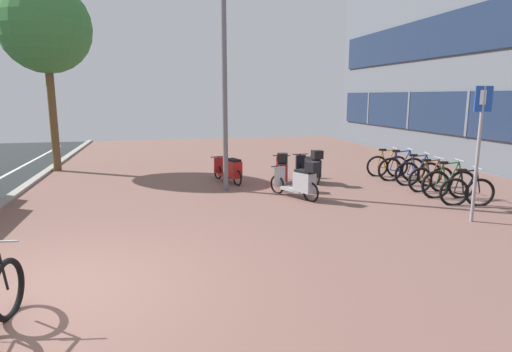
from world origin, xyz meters
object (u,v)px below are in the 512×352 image
bicycle_rack_04 (402,169)px  bicycle_rack_03 (418,174)px  scooter_near (230,170)px  parking_sign (479,140)px  scooter_far (311,167)px  bicycle_rack_02 (431,179)px  bicycle_rack_00 (467,192)px  scooter_mid (282,170)px  street_tree (45,28)px  bicycle_rack_05 (387,166)px  lamp_post (224,63)px  scooter_extra (300,181)px  bicycle_rack_01 (449,184)px

bicycle_rack_04 → bicycle_rack_03: bearing=-84.7°
scooter_near → parking_sign: 6.70m
scooter_far → bicycle_rack_02: bearing=-36.1°
bicycle_rack_00 → scooter_far: 4.36m
bicycle_rack_00 → scooter_mid: size_ratio=0.70×
parking_sign → scooter_far: bearing=111.3°
bicycle_rack_04 → scooter_far: (-2.77, 0.47, 0.10)m
scooter_far → street_tree: size_ratio=0.29×
bicycle_rack_05 → parking_sign: size_ratio=0.48×
lamp_post → street_tree: 6.93m
bicycle_rack_05 → lamp_post: bearing=-171.1°
bicycle_rack_00 → scooter_near: bearing=142.0°
scooter_near → scooter_extra: bearing=-60.1°
bicycle_rack_01 → scooter_far: 3.85m
bicycle_rack_03 → scooter_extra: size_ratio=0.85×
bicycle_rack_00 → bicycle_rack_04: (0.16, 3.02, 0.02)m
bicycle_rack_00 → scooter_extra: size_ratio=0.80×
bicycle_rack_04 → scooter_extra: size_ratio=0.92×
bicycle_rack_05 → scooter_extra: (-3.75, -2.25, 0.12)m
bicycle_rack_04 → bicycle_rack_05: (-0.04, 0.76, -0.02)m
scooter_mid → street_tree: street_tree is taller
bicycle_rack_05 → scooter_extra: size_ratio=0.84×
scooter_mid → parking_sign: (2.85, -4.19, 1.22)m
bicycle_rack_00 → scooter_mid: bearing=140.2°
bicycle_rack_00 → bicycle_rack_04: 3.03m
bicycle_rack_03 → street_tree: size_ratio=0.21×
scooter_near → bicycle_rack_02: bearing=-25.1°
bicycle_rack_05 → scooter_near: bicycle_rack_05 is taller
bicycle_rack_02 → scooter_mid: bearing=157.9°
bicycle_rack_02 → bicycle_rack_01: bearing=-91.4°
scooter_near → lamp_post: lamp_post is taller
scooter_extra → lamp_post: (-1.65, 1.40, 2.95)m
parking_sign → bicycle_rack_05: bearing=79.5°
bicycle_rack_04 → bicycle_rack_01: bearing=-91.8°
bicycle_rack_01 → street_tree: 13.19m
bicycle_rack_04 → scooter_far: bearing=170.4°
bicycle_rack_05 → street_tree: 12.00m
bicycle_rack_01 → scooter_near: 5.98m
bicycle_rack_04 → scooter_mid: 3.81m
scooter_far → bicycle_rack_01: bearing=-45.4°
bicycle_rack_01 → bicycle_rack_00: bearing=-96.7°
bicycle_rack_04 → scooter_extra: (-3.79, -1.49, 0.10)m
bicycle_rack_00 → bicycle_rack_01: (0.09, 0.76, 0.02)m
bicycle_rack_04 → lamp_post: 6.24m
bicycle_rack_00 → street_tree: size_ratio=0.20×
scooter_far → street_tree: (-7.86, 3.84, 4.26)m
parking_sign → street_tree: street_tree is taller
bicycle_rack_02 → scooter_far: (-2.72, 1.98, 0.12)m
street_tree → scooter_near: bearing=-32.0°
bicycle_rack_05 → scooter_near: 5.12m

